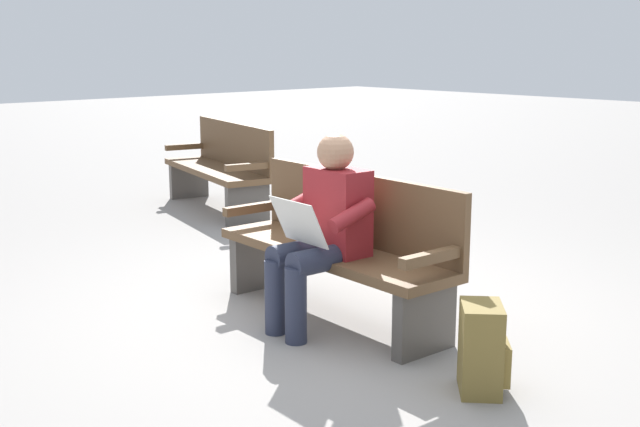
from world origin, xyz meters
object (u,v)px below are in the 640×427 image
person_seated (323,227)px  backpack (482,349)px  bench_near (341,245)px  bench_far (222,166)px

person_seated → backpack: 1.28m
bench_near → person_seated: (-0.10, 0.24, 0.17)m
person_seated → backpack: person_seated is taller
backpack → bench_far: bench_far is taller
bench_far → bench_near: bearing=169.7°
backpack → bench_far: bearing=-20.1°
backpack → bench_far: size_ratio=0.24×
bench_near → bench_far: same height
bench_near → bench_far: (3.25, -1.39, 0.00)m
person_seated → bench_far: bearing=-23.1°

